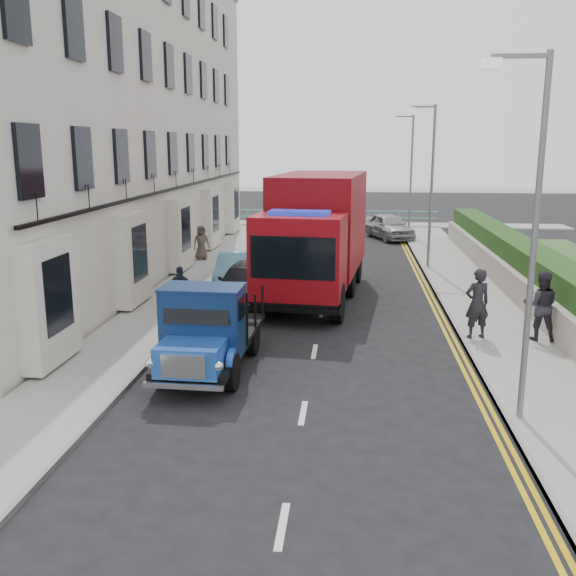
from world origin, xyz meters
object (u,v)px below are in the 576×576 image
object	(u,v)px
red_lorry	(316,233)
lamp_near	(529,221)
lamp_mid	(429,177)
parked_car_front	(247,282)
lamp_far	(409,168)
pedestrian_east_near	(477,303)
bedford_lorry	(205,336)

from	to	relation	value
red_lorry	lamp_near	bearing A→B (deg)	-60.60
lamp_mid	parked_car_front	world-z (taller)	lamp_mid
lamp_far	red_lorry	size ratio (longest dim) A/B	0.82
lamp_near	lamp_mid	xyz separation A→B (m)	(0.00, 16.00, 0.00)
red_lorry	lamp_mid	bearing A→B (deg)	57.39
red_lorry	pedestrian_east_near	size ratio (longest dim) A/B	4.34
lamp_far	pedestrian_east_near	distance (m)	20.89
lamp_far	parked_car_front	size ratio (longest dim) A/B	1.60
bedford_lorry	lamp_far	bearing A→B (deg)	76.54
lamp_far	parked_car_front	xyz separation A→B (m)	(-6.78, -17.00, -3.25)
lamp_mid	lamp_far	size ratio (longest dim) A/B	1.00
lamp_near	red_lorry	xyz separation A→B (m)	(-4.51, 10.31, -1.69)
lamp_near	pedestrian_east_near	bearing A→B (deg)	87.60
red_lorry	parked_car_front	world-z (taller)	red_lorry
lamp_mid	bedford_lorry	size ratio (longest dim) A/B	1.49
lamp_mid	parked_car_front	distance (m)	10.27
red_lorry	parked_car_front	bearing A→B (deg)	-144.31
pedestrian_east_near	lamp_near	bearing A→B (deg)	70.40
bedford_lorry	parked_car_front	distance (m)	7.13
lamp_near	lamp_mid	bearing A→B (deg)	90.00
bedford_lorry	parked_car_front	bearing A→B (deg)	93.14
bedford_lorry	lamp_near	bearing A→B (deg)	-13.96
lamp_mid	pedestrian_east_near	size ratio (longest dim) A/B	3.57
lamp_far	bedford_lorry	bearing A→B (deg)	-105.35
lamp_mid	lamp_far	distance (m)	10.00
bedford_lorry	red_lorry	size ratio (longest dim) A/B	0.55
red_lorry	pedestrian_east_near	bearing A→B (deg)	-40.77
lamp_near	parked_car_front	world-z (taller)	lamp_near
parked_car_front	pedestrian_east_near	size ratio (longest dim) A/B	2.24
lamp_far	lamp_near	bearing A→B (deg)	-90.00
lamp_near	parked_car_front	size ratio (longest dim) A/B	1.60
lamp_far	red_lorry	bearing A→B (deg)	-106.03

